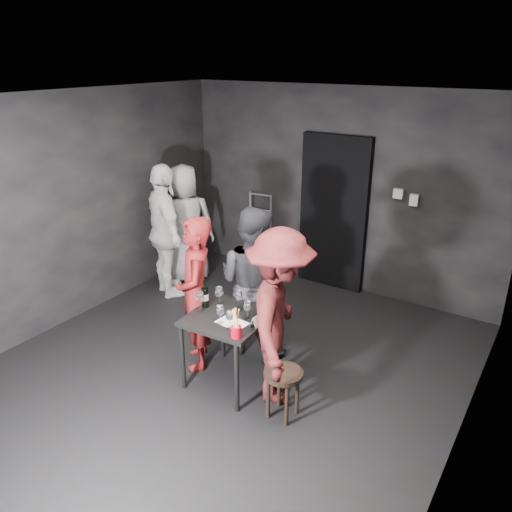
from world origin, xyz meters
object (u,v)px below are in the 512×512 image
Objects in this scene: hand_truck at (259,256)px; breadstick_cup at (236,324)px; man_maroon at (280,307)px; tasting_table at (228,325)px; server_red at (196,289)px; wine_bottle at (205,297)px; bystander_cream at (165,219)px; woman_black at (253,275)px; bystander_grey at (185,217)px; stool at (283,381)px.

hand_truck reaches higher than breadstick_cup.
tasting_table is at bearing 75.40° from man_maroon.
man_maroon is at bearing 49.73° from server_red.
server_red reaches higher than wine_bottle.
server_red reaches higher than hand_truck.
man_maroon is (0.51, 0.09, 0.29)m from tasting_table.
tasting_table is at bearing 178.23° from bystander_cream.
breadstick_cup is at bearing 115.32° from woman_black.
breadstick_cup is (-0.22, -0.36, -0.06)m from man_maroon.
hand_truck is 1.58× the size of tasting_table.
hand_truck reaches higher than tasting_table.
server_red is 0.82× the size of bystander_cream.
woman_black reaches higher than tasting_table.
woman_black is at bearing -65.79° from hand_truck.
man_maroon is at bearing 104.78° from bystander_grey.
tasting_table is 2.57m from bystander_grey.
server_red is (-0.47, 0.10, 0.22)m from tasting_table.
tasting_table is 0.46m from breadstick_cup.
man_maroon reaches higher than hand_truck.
tasting_table is 0.40× the size of bystander_grey.
stool is 0.25× the size of man_maroon.
man_maroon is at bearing 128.59° from stool.
breadstick_cup is at bearing -163.02° from stool.
stool is 0.26× the size of woman_black.
wine_bottle is at bearing 153.18° from breadstick_cup.
breadstick_cup is at bearing 24.09° from server_red.
server_red reaches higher than tasting_table.
bystander_cream is at bearing -167.25° from server_red.
wine_bottle is 0.65m from breadstick_cup.
hand_truck reaches higher than wine_bottle.
woman_black is at bearing 102.66° from tasting_table.
man_maroon is at bearing 5.11° from wine_bottle.
man_maroon is at bearing 140.10° from woman_black.
hand_truck is 2.74m from wine_bottle.
bystander_grey is 6.40× the size of breadstick_cup.
wine_bottle is at bearing 175.64° from tasting_table.
server_red is 2.14m from bystander_grey.
woman_black is 2.07m from bystander_grey.
bystander_cream is at bearing 153.03° from stool.
hand_truck is 2.28m from woman_black.
man_maroon reaches higher than breadstick_cup.
bystander_grey reaches higher than tasting_table.
stool is (0.70, -0.15, -0.28)m from tasting_table.
server_red is at bearing 90.72° from bystander_grey.
server_red is at bearing 58.44° from woman_black.
stool is 1.29m from server_red.
woman_black reaches higher than wine_bottle.
server_red is (-1.17, 0.25, 0.49)m from stool.
bystander_cream reaches higher than bystander_grey.
bystander_grey is (-1.95, 1.65, 0.29)m from tasting_table.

